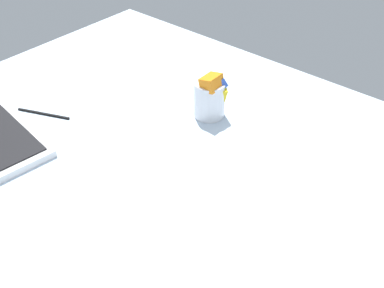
{
  "coord_description": "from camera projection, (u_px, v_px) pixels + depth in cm",
  "views": [
    {
      "loc": [
        -54.21,
        58.0,
        94.77
      ],
      "look_at": [
        3.32,
        -9.79,
        24.0
      ],
      "focal_mm": 42.44,
      "sensor_mm": 36.0,
      "label": 1
    }
  ],
  "objects": [
    {
      "name": "bed_mattress",
      "position": [
        177.0,
        213.0,
        1.15
      ],
      "size": [
        180.0,
        140.0,
        18.0
      ],
      "primitive_type": "cube",
      "color": "silver",
      "rests_on": "ground"
    },
    {
      "name": "charger_cable",
      "position": [
        44.0,
        114.0,
        1.34
      ],
      "size": [
        15.84,
        7.31,
        0.6
      ],
      "primitive_type": "cube",
      "rotation": [
        0.0,
        0.0,
        0.41
      ],
      "color": "black",
      "rests_on": "bed_mattress"
    },
    {
      "name": "snack_cup",
      "position": [
        211.0,
        97.0,
        1.3
      ],
      "size": [
        9.87,
        9.59,
        14.21
      ],
      "color": "silver",
      "rests_on": "bed_mattress"
    }
  ]
}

